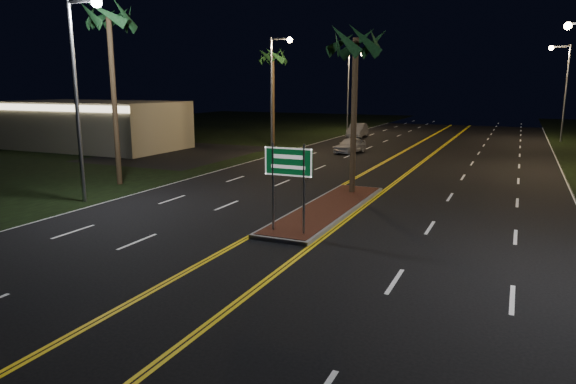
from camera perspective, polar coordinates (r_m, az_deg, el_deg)
The scene contains 14 objects.
ground at distance 16.20m, azimuth -4.07°, elevation -7.46°, with size 120.00×120.00×0.00m, color black.
grass_left at distance 53.83m, azimuth -19.90°, elevation 5.40°, with size 40.00×110.00×0.01m, color black.
median_island at distance 22.34m, azimuth 4.45°, elevation -1.85°, with size 2.25×10.25×0.17m.
highway_sign at distance 18.05m, azimuth 0.02°, elevation 2.44°, with size 1.80×0.08×3.20m.
commercial_building at distance 47.31m, azimuth -20.77°, elevation 6.99°, with size 15.00×8.12×4.00m.
streetlight_left_near at distance 25.01m, azimuth -22.01°, elevation 11.69°, with size 1.91×0.44×9.00m.
streetlight_left_mid at distance 41.51m, azimuth -1.37°, elevation 12.23°, with size 1.91×0.44×9.00m.
streetlight_left_far at distance 60.18m, azimuth 7.06°, elevation 12.00°, with size 1.91×0.44×9.00m.
streetlight_right_far at distance 55.55m, azimuth 28.18°, elevation 10.75°, with size 1.91×0.44×9.00m.
palm_median at distance 25.11m, azimuth 7.55°, elevation 16.12°, with size 2.40×2.40×8.30m.
palm_left_near at distance 29.38m, azimuth -19.31°, elevation 17.69°, with size 2.40×2.40×9.80m.
palm_left_far at distance 46.13m, azimuth -1.70°, elevation 14.77°, with size 2.40×2.40×8.80m.
car_near at distance 41.56m, azimuth 6.92°, elevation 5.33°, with size 1.86×4.33×1.44m, color silver.
car_far at distance 54.36m, azimuth 7.72°, elevation 6.93°, with size 2.15×5.01×1.67m, color #B5B7BF.
Camera 1 is at (7.30, -13.45, 5.33)m, focal length 32.00 mm.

